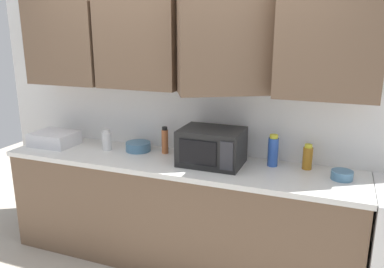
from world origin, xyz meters
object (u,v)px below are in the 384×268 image
Objects in this scene: microwave at (212,147)px; bottle_white_jar at (107,140)px; bottle_spice_jar at (165,141)px; bottle_blue_cleaner at (273,151)px; bottle_amber_vinegar at (308,157)px; bowl_ceramic_small at (342,175)px; bowl_mixing_large at (138,147)px; dish_rack at (55,139)px.

microwave is 2.61× the size of bottle_white_jar.
bottle_spice_jar is 0.93× the size of bottle_blue_cleaner.
bowl_ceramic_small is at bearing -27.33° from bottle_amber_vinegar.
bottle_spice_jar is (-0.45, 0.11, -0.03)m from microwave.
bowl_ceramic_small is 0.70× the size of bowl_mixing_large.
bottle_spice_jar is 1.41m from bowl_ceramic_small.
bottle_amber_vinegar is at bearing 5.27° from bottle_blue_cleaner.
bottle_spice_jar is 0.90m from bottle_blue_cleaner.
bottle_blue_cleaner is (1.94, 0.16, 0.06)m from dish_rack.
dish_rack is 1.53× the size of bottle_blue_cleaner.
bottle_white_jar is 0.86× the size of bowl_mixing_large.
bottle_amber_vinegar is (0.71, 0.15, -0.05)m from microwave.
bottle_blue_cleaner is (-0.25, -0.02, 0.03)m from bottle_amber_vinegar.
dish_rack is 2.53× the size of bowl_ceramic_small.
bottle_amber_vinegar is at bearing 2.53° from bowl_mixing_large.
bottle_white_jar reaches higher than bowl_mixing_large.
microwave is at bearing 1.16° from dish_rack.
bottle_white_jar is at bearing 5.34° from dish_rack.
bottle_blue_cleaner reaches higher than bottle_spice_jar.
dish_rack reaches higher than bowl_mixing_large.
bottle_amber_vinegar reaches higher than bottle_white_jar.
bottle_white_jar is (0.52, 0.05, 0.03)m from dish_rack.
bowl_mixing_large is at bearing -177.47° from bottle_amber_vinegar.
bottle_amber_vinegar reaches higher than bowl_mixing_large.
microwave is at bearing -164.04° from bottle_blue_cleaner.
bottle_spice_jar is at bearing -179.05° from bottle_blue_cleaner.
bottle_spice_jar reaches higher than bottle_amber_vinegar.
microwave is 0.47m from bottle_blue_cleaner.
bottle_spice_jar is 1.08× the size of bowl_mixing_large.
bowl_ceramic_small is (2.45, 0.05, -0.03)m from dish_rack.
bottle_white_jar is (-0.97, 0.02, -0.05)m from microwave.
bottle_amber_vinegar is 1.68m from bottle_white_jar.
bottle_amber_vinegar is at bearing 4.57° from bottle_white_jar.
bottle_blue_cleaner is (0.45, 0.13, -0.02)m from microwave.
microwave reaches higher than dish_rack.
bottle_blue_cleaner reaches higher than bottle_amber_vinegar.
bottle_amber_vinegar reaches higher than bowl_ceramic_small.
bottle_spice_jar is at bearing -178.10° from bottle_amber_vinegar.
bowl_mixing_large is (-1.65, 0.07, 0.01)m from bowl_ceramic_small.
bowl_ceramic_small is (0.25, -0.13, -0.06)m from bottle_amber_vinegar.
bowl_mixing_large is at bearing 8.67° from dish_rack.
bottle_white_jar is at bearing -175.55° from bottle_blue_cleaner.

